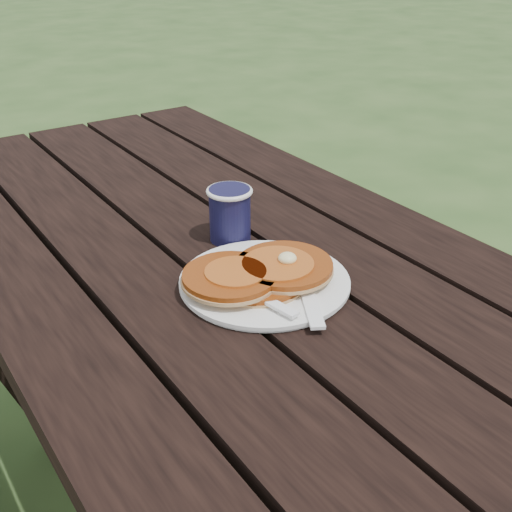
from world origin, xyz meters
TOP-DOWN VIEW (x-y plane):
  - picnic_table at (0.00, 0.00)m, footprint 1.36×1.80m
  - plate at (-0.01, -0.04)m, footprint 0.25×0.25m
  - pancake_stack at (-0.02, -0.04)m, footprint 0.22×0.16m
  - knife at (0.02, -0.10)m, footprint 0.10×0.17m
  - fork at (-0.04, -0.09)m, footprint 0.06×0.16m
  - coffee_cup at (0.03, 0.12)m, footprint 0.08×0.08m

SIDE VIEW (x-z plane):
  - picnic_table at x=0.00m, z-range -0.01..0.74m
  - plate at x=-0.01m, z-range 0.75..0.76m
  - knife at x=0.02m, z-range 0.76..0.76m
  - fork at x=-0.04m, z-range 0.77..0.77m
  - pancake_stack at x=-0.02m, z-range 0.76..0.79m
  - coffee_cup at x=0.03m, z-range 0.76..0.85m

